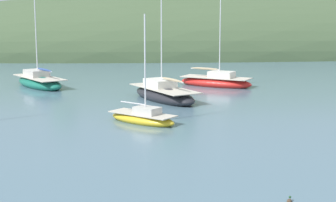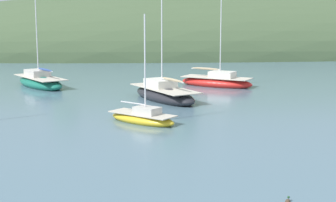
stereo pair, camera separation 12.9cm
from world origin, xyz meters
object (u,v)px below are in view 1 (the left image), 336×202
object	(u,v)px
sailboat_teal_outer	(164,94)
sailboat_orange_cutter	(39,82)
sailboat_red_portside	(143,118)
sailboat_white_near	(216,82)
duck_lone_left	(289,201)

from	to	relation	value
sailboat_teal_outer	sailboat_orange_cutter	world-z (taller)	sailboat_orange_cutter
sailboat_red_portside	sailboat_orange_cutter	bearing A→B (deg)	115.24
sailboat_white_near	sailboat_orange_cutter	size ratio (longest dim) A/B	0.77
sailboat_white_near	duck_lone_left	bearing A→B (deg)	-97.76
sailboat_teal_outer	sailboat_white_near	xyz separation A→B (m)	(5.70, 6.90, -0.05)
sailboat_red_portside	duck_lone_left	xyz separation A→B (m)	(3.99, -14.36, -0.26)
sailboat_orange_cutter	sailboat_white_near	bearing A→B (deg)	-6.17
sailboat_white_near	sailboat_orange_cutter	xyz separation A→B (m)	(-15.96, 1.73, 0.04)
sailboat_white_near	sailboat_orange_cutter	bearing A→B (deg)	173.83
sailboat_orange_cutter	sailboat_red_portside	distance (m)	18.63
sailboat_white_near	duck_lone_left	world-z (taller)	sailboat_white_near
sailboat_teal_outer	duck_lone_left	xyz separation A→B (m)	(1.68, -22.58, -0.41)
sailboat_white_near	sailboat_red_portside	world-z (taller)	sailboat_white_near
sailboat_teal_outer	sailboat_white_near	size ratio (longest dim) A/B	1.29
sailboat_teal_outer	sailboat_orange_cutter	xyz separation A→B (m)	(-10.26, 8.63, -0.01)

